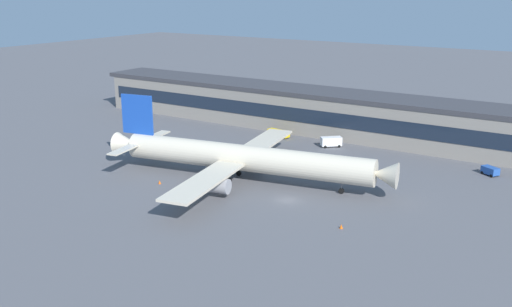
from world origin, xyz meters
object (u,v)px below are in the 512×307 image
at_px(baggage_tug, 490,171).
at_px(traffic_cone_1, 160,182).
at_px(airliner, 242,158).
at_px(belt_loader, 278,133).
at_px(traffic_cone_0, 341,226).
at_px(crew_van, 331,141).

xyz_separation_m(baggage_tug, traffic_cone_1, (-56.52, -42.72, -0.72)).
bearing_deg(airliner, belt_loader, 108.66).
bearing_deg(traffic_cone_1, belt_loader, 88.56).
xyz_separation_m(airliner, traffic_cone_0, (28.18, -11.75, -4.59)).
height_order(belt_loader, traffic_cone_0, belt_loader).
height_order(airliner, belt_loader, airliner).
xyz_separation_m(belt_loader, traffic_cone_1, (-1.17, -46.32, -0.79)).
bearing_deg(traffic_cone_0, airliner, 157.36).
bearing_deg(belt_loader, traffic_cone_0, -49.56).
xyz_separation_m(crew_van, baggage_tug, (39.03, -2.26, -0.37)).
distance_m(belt_loader, traffic_cone_0, 61.83).
bearing_deg(traffic_cone_0, crew_van, 117.48).
bearing_deg(belt_loader, crew_van, -4.69).
distance_m(baggage_tug, traffic_cone_0, 46.06).
relative_size(crew_van, traffic_cone_1, 7.32).
height_order(airliner, traffic_cone_1, airliner).
relative_size(crew_van, baggage_tug, 1.30).
xyz_separation_m(traffic_cone_0, traffic_cone_1, (-41.27, 0.74, -0.01)).
height_order(baggage_tug, traffic_cone_0, baggage_tug).
relative_size(belt_loader, traffic_cone_1, 9.09).
distance_m(traffic_cone_0, traffic_cone_1, 41.28).
xyz_separation_m(belt_loader, crew_van, (16.32, -1.34, 0.31)).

